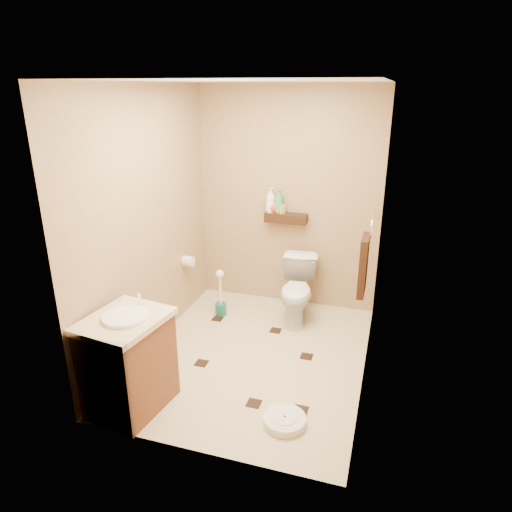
% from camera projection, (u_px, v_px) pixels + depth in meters
% --- Properties ---
extents(ground, '(2.50, 2.50, 0.00)m').
position_uv_depth(ground, '(254.00, 356.00, 4.26)').
color(ground, beige).
rests_on(ground, ground).
extents(wall_back, '(2.00, 0.04, 2.40)m').
position_uv_depth(wall_back, '(288.00, 200.00, 4.96)').
color(wall_back, tan).
rests_on(wall_back, ground).
extents(wall_front, '(2.00, 0.04, 2.40)m').
position_uv_depth(wall_front, '(191.00, 294.00, 2.72)').
color(wall_front, tan).
rests_on(wall_front, ground).
extents(wall_left, '(0.04, 2.50, 2.40)m').
position_uv_depth(wall_left, '(148.00, 223.00, 4.11)').
color(wall_left, tan).
rests_on(wall_left, ground).
extents(wall_right, '(0.04, 2.50, 2.40)m').
position_uv_depth(wall_right, '(375.00, 245.00, 3.56)').
color(wall_right, tan).
rests_on(wall_right, ground).
extents(ceiling, '(2.00, 2.50, 0.02)m').
position_uv_depth(ceiling, '(253.00, 81.00, 3.42)').
color(ceiling, silver).
rests_on(ceiling, wall_back).
extents(wall_shelf, '(0.46, 0.14, 0.10)m').
position_uv_depth(wall_shelf, '(286.00, 218.00, 4.95)').
color(wall_shelf, '#311E0D').
rests_on(wall_shelf, wall_back).
extents(floor_accents, '(1.28, 1.33, 0.01)m').
position_uv_depth(floor_accents, '(258.00, 360.00, 4.19)').
color(floor_accents, black).
rests_on(floor_accents, ground).
extents(toilet, '(0.44, 0.69, 0.67)m').
position_uv_depth(toilet, '(298.00, 291.00, 4.82)').
color(toilet, white).
rests_on(toilet, ground).
extents(vanity, '(0.60, 0.70, 0.89)m').
position_uv_depth(vanity, '(129.00, 362.00, 3.46)').
color(vanity, brown).
rests_on(vanity, ground).
extents(bathroom_scale, '(0.33, 0.33, 0.07)m').
position_uv_depth(bathroom_scale, '(285.00, 420.00, 3.39)').
color(bathroom_scale, white).
rests_on(bathroom_scale, ground).
extents(toilet_brush, '(0.12, 0.12, 0.53)m').
position_uv_depth(toilet_brush, '(221.00, 299.00, 4.96)').
color(toilet_brush, '#175E53').
rests_on(toilet_brush, ground).
extents(towel_ring, '(0.12, 0.30, 0.76)m').
position_uv_depth(towel_ring, '(364.00, 263.00, 3.90)').
color(towel_ring, silver).
rests_on(towel_ring, wall_right).
extents(toilet_paper, '(0.12, 0.11, 0.12)m').
position_uv_depth(toilet_paper, '(188.00, 261.00, 4.89)').
color(toilet_paper, white).
rests_on(toilet_paper, wall_left).
extents(bottle_a, '(0.15, 0.15, 0.27)m').
position_uv_depth(bottle_a, '(271.00, 200.00, 4.93)').
color(bottle_a, white).
rests_on(bottle_a, wall_shelf).
extents(bottle_b, '(0.09, 0.09, 0.15)m').
position_uv_depth(bottle_b, '(274.00, 206.00, 4.94)').
color(bottle_b, '#FFA135').
rests_on(bottle_b, wall_shelf).
extents(bottle_c, '(0.16, 0.16, 0.15)m').
position_uv_depth(bottle_c, '(274.00, 206.00, 4.94)').
color(bottle_c, '#BD3C16').
rests_on(bottle_c, wall_shelf).
extents(bottle_d, '(0.11, 0.11, 0.25)m').
position_uv_depth(bottle_d, '(279.00, 201.00, 4.91)').
color(bottle_d, '#37A663').
rests_on(bottle_d, wall_shelf).
extents(bottle_e, '(0.09, 0.09, 0.14)m').
position_uv_depth(bottle_e, '(281.00, 207.00, 4.92)').
color(bottle_e, gold).
rests_on(bottle_e, wall_shelf).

